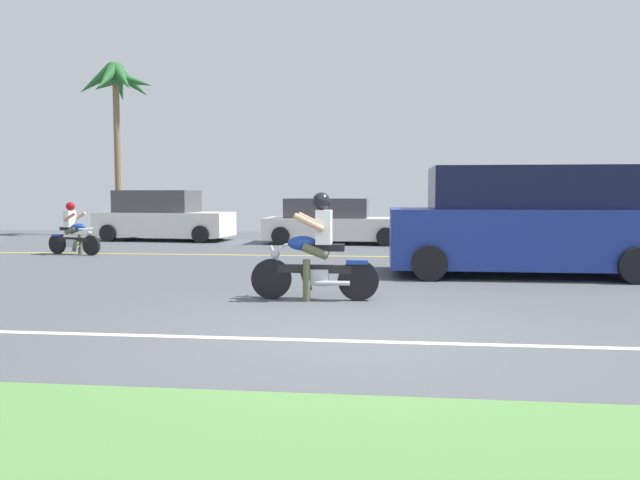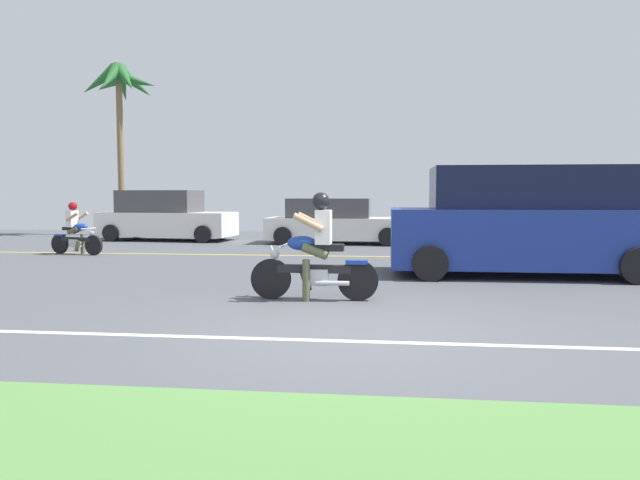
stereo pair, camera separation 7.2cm
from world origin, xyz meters
name	(u,v)px [view 2 (the right image)]	position (x,y,z in m)	size (l,w,h in m)	color
ground	(363,292)	(0.00, 3.00, -0.02)	(56.00, 30.00, 0.04)	#4C4F54
lane_line_near	(349,341)	(0.00, -0.35, 0.00)	(50.40, 0.12, 0.01)	silver
lane_line_far	(373,256)	(0.00, 8.32, 0.00)	(50.40, 0.12, 0.01)	yellow
motorcyclist	(315,255)	(-0.67, 2.09, 0.67)	(1.88, 0.61, 1.57)	black
suv_nearby	(523,223)	(2.92, 5.23, 1.00)	(5.10, 2.24, 2.07)	navy
parked_car_0	(165,217)	(-7.12, 12.88, 0.78)	(4.55, 2.17, 1.68)	white
parked_car_1	(335,222)	(-1.31, 12.26, 0.67)	(4.45, 1.99, 1.42)	white
palm_tree_0	(120,88)	(-9.76, 15.35, 5.54)	(2.94, 2.88, 6.51)	brown
motorcyclist_distant	(76,232)	(-7.64, 8.01, 0.57)	(1.58, 0.60, 1.35)	black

